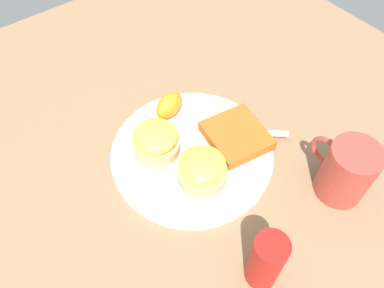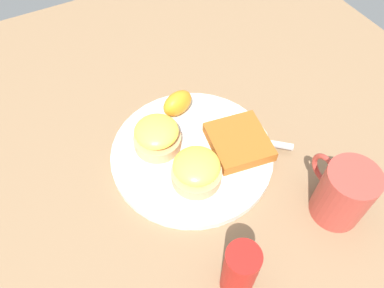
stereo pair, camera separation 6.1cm
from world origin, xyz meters
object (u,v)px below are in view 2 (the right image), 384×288
sandwich_benedict_right (196,170)px  fork (218,134)px  orange_wedge (178,103)px  sandwich_benedict_left (157,136)px  cup (343,193)px  hashbrown_patty (239,142)px  condiment_bottle (240,271)px

sandwich_benedict_right → fork: (0.06, -0.08, -0.02)m
orange_wedge → fork: (-0.08, -0.04, -0.02)m
sandwich_benedict_right → fork: sandwich_benedict_right is taller
sandwich_benedict_right → orange_wedge: size_ratio=1.33×
sandwich_benedict_right → fork: size_ratio=0.44×
fork → sandwich_benedict_left: bearing=73.4°
cup → sandwich_benedict_left: bearing=39.4°
hashbrown_patty → orange_wedge: (0.12, 0.06, 0.01)m
sandwich_benedict_right → hashbrown_patty: bearing=-75.3°
cup → condiment_bottle: condiment_bottle is taller
hashbrown_patty → fork: (0.03, 0.02, -0.01)m
hashbrown_patty → orange_wedge: bearing=25.6°
fork → sandwich_benedict_right: bearing=128.6°
sandwich_benedict_left → sandwich_benedict_right: size_ratio=1.00×
orange_wedge → fork: size_ratio=0.33×
cup → hashbrown_patty: bearing=22.7°
hashbrown_patty → cup: (-0.17, -0.07, 0.03)m
sandwich_benedict_left → condiment_bottle: 0.26m
sandwich_benedict_right → orange_wedge: sandwich_benedict_right is taller
orange_wedge → condiment_bottle: (-0.31, 0.07, 0.02)m
fork → condiment_bottle: 0.25m
sandwich_benedict_left → condiment_bottle: bearing=179.3°
hashbrown_patty → orange_wedge: orange_wedge is taller
orange_wedge → sandwich_benedict_right: bearing=164.7°
fork → condiment_bottle: size_ratio=1.73×
fork → cup: 0.22m
orange_wedge → cup: (-0.28, -0.13, 0.01)m
sandwich_benedict_left → fork: sandwich_benedict_left is taller
sandwich_benedict_left → orange_wedge: size_ratio=1.33×
hashbrown_patty → cup: size_ratio=0.93×
sandwich_benedict_right → condiment_bottle: size_ratio=0.75×
orange_wedge → cup: cup is taller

